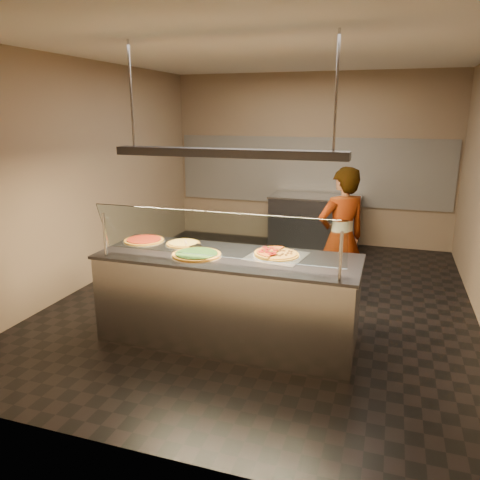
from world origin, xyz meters
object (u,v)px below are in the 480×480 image
(perforated_tray, at_px, (276,256))
(pizza_cheese, at_px, (183,243))
(half_pizza_sausage, at_px, (287,255))
(pizza_tomato, at_px, (144,240))
(serving_counter, at_px, (228,298))
(heat_lamp_housing, at_px, (227,153))
(prep_table, at_px, (314,222))
(pizza_spinach, at_px, (197,254))
(worker, at_px, (341,238))
(half_pizza_pepperoni, at_px, (266,252))
(pizza_spatula, at_px, (190,243))
(sneeze_guard, at_px, (215,235))

(perforated_tray, height_order, pizza_cheese, pizza_cheese)
(half_pizza_sausage, relative_size, pizza_tomato, 1.01)
(serving_counter, xyz_separation_m, heat_lamp_housing, (0.00, -0.00, 1.48))
(half_pizza_sausage, bearing_deg, prep_table, 94.74)
(pizza_spinach, relative_size, worker, 0.30)
(half_pizza_pepperoni, distance_m, half_pizza_sausage, 0.21)
(half_pizza_pepperoni, height_order, prep_table, half_pizza_pepperoni)
(half_pizza_pepperoni, distance_m, heat_lamp_housing, 1.06)
(pizza_cheese, bearing_deg, half_pizza_sausage, -4.82)
(perforated_tray, height_order, pizza_tomato, pizza_tomato)
(half_pizza_pepperoni, height_order, pizza_tomato, half_pizza_pepperoni)
(serving_counter, relative_size, perforated_tray, 4.32)
(pizza_tomato, height_order, prep_table, pizza_tomato)
(half_pizza_pepperoni, bearing_deg, pizza_spatula, 175.30)
(perforated_tray, xyz_separation_m, half_pizza_sausage, (0.11, 0.00, 0.02))
(pizza_spatula, relative_size, worker, 0.15)
(pizza_tomato, relative_size, worker, 0.27)
(worker, bearing_deg, pizza_cheese, -3.70)
(pizza_cheese, bearing_deg, heat_lamp_housing, -20.43)
(pizza_cheese, xyz_separation_m, worker, (1.58, 1.07, -0.08))
(prep_table, xyz_separation_m, heat_lamp_housing, (-0.28, -3.74, 1.48))
(sneeze_guard, bearing_deg, pizza_spinach, 142.32)
(half_pizza_pepperoni, relative_size, pizza_spinach, 0.91)
(serving_counter, height_order, worker, worker)
(half_pizza_sausage, xyz_separation_m, pizza_tomato, (-1.65, 0.09, -0.01))
(pizza_spinach, xyz_separation_m, worker, (1.28, 1.41, -0.09))
(serving_counter, distance_m, half_pizza_pepperoni, 0.63)
(prep_table, bearing_deg, worker, -73.92)
(pizza_spinach, bearing_deg, worker, 47.69)
(pizza_spinach, bearing_deg, heat_lamp_housing, 22.53)
(pizza_spinach, xyz_separation_m, pizza_cheese, (-0.30, 0.34, -0.00))
(half_pizza_pepperoni, height_order, worker, worker)
(half_pizza_pepperoni, bearing_deg, heat_lamp_housing, -162.05)
(half_pizza_sausage, distance_m, prep_table, 3.66)
(pizza_cheese, distance_m, worker, 1.91)
(perforated_tray, distance_m, prep_table, 3.66)
(serving_counter, height_order, pizza_spinach, pizza_spinach)
(heat_lamp_housing, bearing_deg, serving_counter, 90.00)
(serving_counter, height_order, perforated_tray, perforated_tray)
(prep_table, relative_size, heat_lamp_housing, 0.67)
(sneeze_guard, distance_m, half_pizza_sausage, 0.79)
(pizza_tomato, bearing_deg, half_pizza_pepperoni, -3.67)
(serving_counter, relative_size, heat_lamp_housing, 1.15)
(sneeze_guard, bearing_deg, pizza_spatula, 133.11)
(pizza_cheese, height_order, heat_lamp_housing, heat_lamp_housing)
(serving_counter, xyz_separation_m, pizza_spatula, (-0.50, 0.19, 0.49))
(serving_counter, relative_size, pizza_spatula, 10.22)
(sneeze_guard, bearing_deg, pizza_tomato, 152.50)
(serving_counter, bearing_deg, half_pizza_pepperoni, 17.95)
(pizza_tomato, relative_size, heat_lamp_housing, 0.20)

